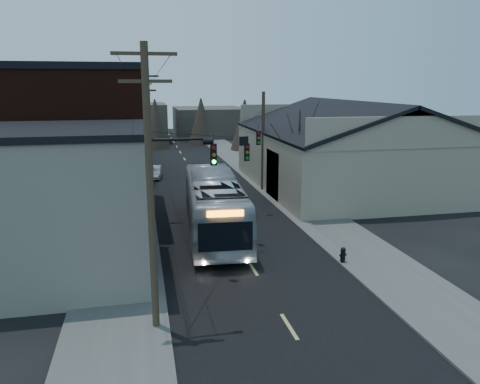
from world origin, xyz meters
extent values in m
plane|color=black|center=(0.00, 0.00, 0.00)|extent=(160.00, 160.00, 0.00)
cube|color=black|center=(0.00, 30.00, 0.01)|extent=(9.00, 110.00, 0.02)
cube|color=#474744|center=(-6.50, 30.00, 0.06)|extent=(4.00, 110.00, 0.12)
cube|color=#474744|center=(6.50, 30.00, 0.06)|extent=(4.00, 110.00, 0.12)
cube|color=#6E695C|center=(-9.00, 9.00, 3.50)|extent=(8.00, 8.00, 7.00)
cube|color=black|center=(-10.00, 20.00, 5.00)|extent=(10.00, 12.00, 10.00)
cube|color=#38332D|center=(-9.50, 36.00, 3.50)|extent=(9.00, 14.00, 7.00)
cube|color=gray|center=(13.00, 25.00, 2.50)|extent=(16.00, 20.00, 5.00)
cube|color=black|center=(9.00, 25.00, 6.30)|extent=(8.16, 20.60, 2.86)
cube|color=black|center=(17.00, 25.00, 6.30)|extent=(8.16, 20.60, 2.86)
cube|color=#38332D|center=(-6.00, 65.00, 3.00)|extent=(10.00, 12.00, 6.00)
cube|color=#38332D|center=(7.00, 70.00, 2.50)|extent=(12.00, 14.00, 5.00)
cone|color=black|center=(6.50, 20.00, 3.60)|extent=(0.40, 0.40, 7.20)
cylinder|color=#382B1E|center=(-5.00, 3.00, 5.25)|extent=(0.28, 0.28, 10.50)
cube|color=#382B1E|center=(-5.00, 3.00, 10.10)|extent=(2.20, 0.12, 0.12)
cylinder|color=#382B1E|center=(-5.00, 18.00, 5.00)|extent=(0.28, 0.28, 10.00)
cube|color=#382B1E|center=(-5.00, 18.00, 9.60)|extent=(2.20, 0.12, 0.12)
cylinder|color=#382B1E|center=(-5.00, 33.00, 4.75)|extent=(0.28, 0.28, 9.50)
cube|color=#382B1E|center=(-5.00, 33.00, 9.10)|extent=(2.20, 0.12, 0.12)
cylinder|color=#382B1E|center=(-5.00, 48.00, 4.50)|extent=(0.28, 0.28, 9.00)
cube|color=#382B1E|center=(-5.00, 48.00, 8.60)|extent=(2.20, 0.12, 0.12)
cylinder|color=#382B1E|center=(5.00, 25.00, 4.25)|extent=(0.28, 0.28, 8.50)
cube|color=black|center=(-2.00, 7.50, 5.95)|extent=(0.28, 0.20, 1.00)
cube|color=black|center=(0.60, 12.00, 5.35)|extent=(0.28, 0.20, 1.00)
cube|color=black|center=(2.80, 18.00, 5.45)|extent=(0.28, 0.20, 1.00)
imported|color=#A3A7AE|center=(-0.99, 14.13, 1.84)|extent=(4.00, 13.36, 3.67)
imported|color=#9B9EA3|center=(-4.07, 32.59, 0.61)|extent=(1.65, 3.82, 1.22)
cylinder|color=black|center=(4.70, 7.58, 0.44)|extent=(0.25, 0.25, 0.63)
sphere|color=black|center=(4.70, 7.58, 0.78)|extent=(0.27, 0.27, 0.27)
cylinder|color=black|center=(4.70, 7.58, 0.49)|extent=(0.39, 0.21, 0.13)
camera|label=1|loc=(-5.27, -13.57, 9.11)|focal=35.00mm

